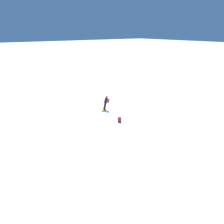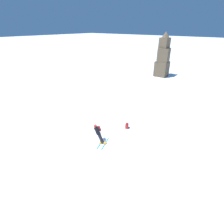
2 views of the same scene
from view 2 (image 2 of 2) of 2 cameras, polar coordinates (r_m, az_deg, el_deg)
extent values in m
plane|color=white|center=(14.05, -3.24, -10.04)|extent=(300.00, 300.00, 0.00)
cube|color=#1E7AC6|center=(14.05, -3.64, -10.03)|extent=(0.65, 1.53, 0.01)
cube|color=#1E7AC6|center=(13.94, -2.24, -10.32)|extent=(0.65, 1.53, 0.01)
cube|color=orange|center=(14.01, -3.65, -9.81)|extent=(0.23, 0.31, 0.12)
cube|color=orange|center=(13.90, -2.25, -10.10)|extent=(0.23, 0.31, 0.12)
cylinder|color=black|center=(13.78, -3.73, -8.47)|extent=(0.58, 0.43, 0.79)
cylinder|color=black|center=(13.51, -4.79, -6.11)|extent=(0.62, 0.51, 0.67)
sphere|color=tan|center=(13.37, -5.44, -4.66)|extent=(0.33, 0.30, 0.28)
sphere|color=#AD231E|center=(13.36, -5.49, -4.56)|extent=(0.38, 0.34, 0.32)
cube|color=#AD231E|center=(13.70, -4.43, -5.45)|extent=(0.46, 0.32, 0.51)
cylinder|color=#B7B7BC|center=(13.69, -5.94, -8.73)|extent=(0.21, 0.50, 1.00)
cylinder|color=#B7B7BC|center=(13.37, -2.63, -9.12)|extent=(0.99, 0.19, 1.16)
cube|color=brown|center=(33.35, 15.87, 13.36)|extent=(2.16, 1.83, 2.61)
cube|color=brown|center=(32.83, 16.51, 17.42)|extent=(2.00, 1.84, 2.24)
cube|color=brown|center=(32.77, 16.80, 20.81)|extent=(1.57, 1.51, 1.64)
cone|color=brown|center=(32.63, 17.20, 23.06)|extent=(1.30, 1.30, 0.97)
cube|color=#AD231E|center=(15.79, 4.87, -4.60)|extent=(0.30, 0.35, 0.44)
cube|color=maroon|center=(15.66, 4.90, -3.82)|extent=(0.27, 0.32, 0.06)
camera|label=1|loc=(23.18, 46.49, 18.12)|focal=28.00mm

